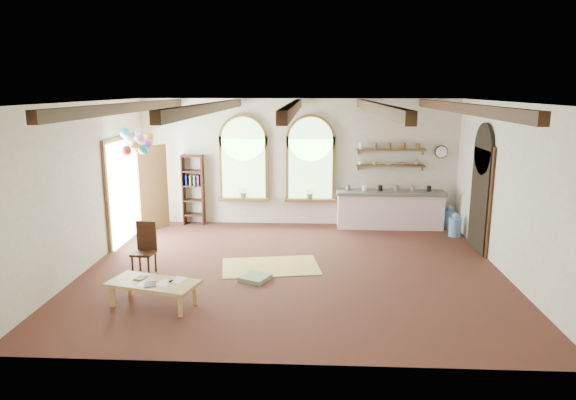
# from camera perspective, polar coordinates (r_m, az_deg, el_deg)

# --- Properties ---
(floor) EXTENTS (8.00, 8.00, 0.00)m
(floor) POSITION_cam_1_polar(r_m,az_deg,el_deg) (10.05, 0.55, -7.73)
(floor) COLOR #522721
(floor) RESTS_ON ground
(ceiling_beams) EXTENTS (6.20, 6.80, 0.18)m
(ceiling_beams) POSITION_cam_1_polar(r_m,az_deg,el_deg) (9.45, 0.59, 10.22)
(ceiling_beams) COLOR #3A1F12
(ceiling_beams) RESTS_ON ceiling
(window_left) EXTENTS (1.30, 0.28, 2.20)m
(window_left) POSITION_cam_1_polar(r_m,az_deg,el_deg) (13.11, -4.95, 4.31)
(window_left) COLOR brown
(window_left) RESTS_ON floor
(window_right) EXTENTS (1.30, 0.28, 2.20)m
(window_right) POSITION_cam_1_polar(r_m,az_deg,el_deg) (12.99, 2.52, 4.27)
(window_right) COLOR brown
(window_right) RESTS_ON floor
(left_doorway) EXTENTS (0.10, 1.90, 2.50)m
(left_doorway) POSITION_cam_1_polar(r_m,az_deg,el_deg) (12.26, -17.85, 0.92)
(left_doorway) COLOR brown
(left_doorway) RESTS_ON floor
(right_doorway) EXTENTS (0.10, 1.30, 2.40)m
(right_doorway) POSITION_cam_1_polar(r_m,az_deg,el_deg) (11.74, 20.53, -0.00)
(right_doorway) COLOR black
(right_doorway) RESTS_ON floor
(kitchen_counter) EXTENTS (2.68, 0.62, 0.94)m
(kitchen_counter) POSITION_cam_1_polar(r_m,az_deg,el_deg) (13.12, 11.23, -1.01)
(kitchen_counter) COLOR silver
(kitchen_counter) RESTS_ON floor
(wall_shelf_lower) EXTENTS (1.70, 0.24, 0.04)m
(wall_shelf_lower) POSITION_cam_1_polar(r_m,az_deg,el_deg) (13.10, 11.31, 3.75)
(wall_shelf_lower) COLOR brown
(wall_shelf_lower) RESTS_ON wall_back
(wall_shelf_upper) EXTENTS (1.70, 0.24, 0.04)m
(wall_shelf_upper) POSITION_cam_1_polar(r_m,az_deg,el_deg) (13.05, 11.39, 5.49)
(wall_shelf_upper) COLOR brown
(wall_shelf_upper) RESTS_ON wall_back
(wall_clock) EXTENTS (0.32, 0.04, 0.32)m
(wall_clock) POSITION_cam_1_polar(r_m,az_deg,el_deg) (13.36, 16.66, 5.15)
(wall_clock) COLOR black
(wall_clock) RESTS_ON wall_back
(bookshelf) EXTENTS (0.53, 0.32, 1.80)m
(bookshelf) POSITION_cam_1_polar(r_m,az_deg,el_deg) (13.37, -10.49, 1.12)
(bookshelf) COLOR #3A1F12
(bookshelf) RESTS_ON floor
(coffee_table) EXTENTS (1.55, 1.01, 0.41)m
(coffee_table) POSITION_cam_1_polar(r_m,az_deg,el_deg) (8.62, -14.75, -9.08)
(coffee_table) COLOR tan
(coffee_table) RESTS_ON floor
(side_chair) EXTENTS (0.43, 0.43, 0.99)m
(side_chair) POSITION_cam_1_polar(r_m,az_deg,el_deg) (10.12, -15.67, -6.36)
(side_chair) COLOR #3A1F12
(side_chair) RESTS_ON floor
(floor_mat) EXTENTS (2.05, 1.46, 0.02)m
(floor_mat) POSITION_cam_1_polar(r_m,az_deg,el_deg) (10.20, -1.96, -7.39)
(floor_mat) COLOR #D7C36B
(floor_mat) RESTS_ON floor
(floor_cushion) EXTENTS (0.63, 0.63, 0.08)m
(floor_cushion) POSITION_cam_1_polar(r_m,az_deg,el_deg) (9.54, -3.69, -8.63)
(floor_cushion) COLOR #7CA06E
(floor_cushion) RESTS_ON floor
(water_jug_a) EXTENTS (0.29, 0.29, 0.57)m
(water_jug_a) POSITION_cam_1_polar(r_m,az_deg,el_deg) (12.81, 18.07, -2.78)
(water_jug_a) COLOR #5F94CC
(water_jug_a) RESTS_ON floor
(water_jug_b) EXTENTS (0.31, 0.31, 0.59)m
(water_jug_b) POSITION_cam_1_polar(r_m,az_deg,el_deg) (13.48, 17.60, -1.97)
(water_jug_b) COLOR #5F94CC
(water_jug_b) RESTS_ON floor
(balloon_cluster) EXTENTS (0.69, 0.70, 1.14)m
(balloon_cluster) POSITION_cam_1_polar(r_m,az_deg,el_deg) (11.48, -16.47, 6.26)
(balloon_cluster) COLOR white
(balloon_cluster) RESTS_ON floor
(table_book) EXTENTS (0.20, 0.26, 0.02)m
(table_book) POSITION_cam_1_polar(r_m,az_deg,el_deg) (8.84, -16.51, -8.24)
(table_book) COLOR olive
(table_book) RESTS_ON coffee_table
(tablet) EXTENTS (0.24, 0.30, 0.01)m
(tablet) POSITION_cam_1_polar(r_m,az_deg,el_deg) (8.50, -15.07, -9.01)
(tablet) COLOR black
(tablet) RESTS_ON coffee_table
(potted_plant_left) EXTENTS (0.27, 0.23, 0.30)m
(potted_plant_left) POSITION_cam_1_polar(r_m,az_deg,el_deg) (13.14, -4.95, 0.87)
(potted_plant_left) COLOR #598C4C
(potted_plant_left) RESTS_ON window_left
(potted_plant_right) EXTENTS (0.27, 0.23, 0.30)m
(potted_plant_right) POSITION_cam_1_polar(r_m,az_deg,el_deg) (13.02, 2.48, 0.80)
(potted_plant_right) COLOR #598C4C
(potted_plant_right) RESTS_ON window_right
(shelf_cup_a) EXTENTS (0.12, 0.10, 0.10)m
(shelf_cup_a) POSITION_cam_1_polar(r_m,az_deg,el_deg) (13.00, 8.05, 4.11)
(shelf_cup_a) COLOR white
(shelf_cup_a) RESTS_ON wall_shelf_lower
(shelf_cup_b) EXTENTS (0.10, 0.10, 0.09)m
(shelf_cup_b) POSITION_cam_1_polar(r_m,az_deg,el_deg) (13.04, 9.58, 4.07)
(shelf_cup_b) COLOR beige
(shelf_cup_b) RESTS_ON wall_shelf_lower
(shelf_bowl_a) EXTENTS (0.22, 0.22, 0.05)m
(shelf_bowl_a) POSITION_cam_1_polar(r_m,az_deg,el_deg) (13.08, 11.10, 3.96)
(shelf_bowl_a) COLOR beige
(shelf_bowl_a) RESTS_ON wall_shelf_lower
(shelf_bowl_b) EXTENTS (0.20, 0.20, 0.06)m
(shelf_bowl_b) POSITION_cam_1_polar(r_m,az_deg,el_deg) (13.14, 12.62, 3.94)
(shelf_bowl_b) COLOR #8C664C
(shelf_bowl_b) RESTS_ON wall_shelf_lower
(shelf_vase) EXTENTS (0.18, 0.18, 0.19)m
(shelf_vase) POSITION_cam_1_polar(r_m,az_deg,el_deg) (13.19, 14.13, 4.18)
(shelf_vase) COLOR slate
(shelf_vase) RESTS_ON wall_shelf_lower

